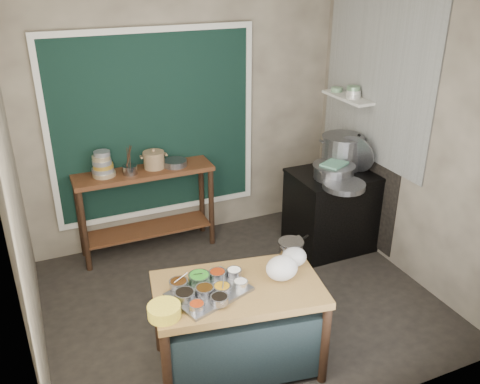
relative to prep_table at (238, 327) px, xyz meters
name	(u,v)px	position (x,y,z in m)	size (l,w,h in m)	color
floor	(241,301)	(0.35, 0.75, -0.39)	(3.50, 3.00, 0.02)	#2C2721
back_wall	(185,117)	(0.35, 2.26, 1.02)	(3.50, 0.02, 2.80)	gray
left_wall	(14,200)	(-1.41, 0.75, 1.02)	(0.02, 3.00, 2.80)	gray
right_wall	(408,137)	(2.11, 0.75, 1.02)	(0.02, 3.00, 2.80)	gray
curtain_panel	(155,126)	(0.00, 2.22, 0.98)	(2.10, 0.02, 1.90)	black
curtain_frame	(155,126)	(0.00, 2.21, 0.98)	(2.22, 0.03, 2.02)	beige
tile_panel	(376,79)	(2.09, 1.30, 1.48)	(0.02, 1.70, 1.70)	#B2B2AA
soot_patch	(359,179)	(2.09, 1.40, 0.32)	(0.01, 1.30, 1.30)	black
wall_shelf	(348,97)	(1.98, 1.60, 1.23)	(0.22, 0.70, 0.03)	beige
prep_table	(238,327)	(0.00, 0.00, 0.00)	(1.25, 0.72, 0.75)	olive
back_counter	(147,211)	(-0.20, 2.03, 0.10)	(1.45, 0.40, 0.95)	#553018
stove_block	(333,211)	(1.70, 1.30, 0.05)	(0.90, 0.68, 0.85)	black
stove_top	(336,174)	(1.70, 1.30, 0.49)	(0.92, 0.69, 0.03)	black
condiment_tray	(209,292)	(-0.23, 0.01, 0.39)	(0.54, 0.39, 0.02)	gray
condiment_bowls	(206,287)	(-0.24, 0.02, 0.43)	(0.56, 0.44, 0.06)	gray
yellow_basin	(164,311)	(-0.59, -0.12, 0.42)	(0.23, 0.23, 0.09)	yellow
saucepan	(291,248)	(0.58, 0.25, 0.43)	(0.22, 0.22, 0.12)	gray
plastic_bag_a	(282,268)	(0.34, -0.04, 0.47)	(0.25, 0.21, 0.19)	white
plastic_bag_b	(294,257)	(0.52, 0.08, 0.45)	(0.20, 0.17, 0.15)	white
bowl_stack	(103,165)	(-0.60, 2.05, 0.69)	(0.23, 0.23, 0.26)	tan
utensil_cup	(130,170)	(-0.35, 1.99, 0.62)	(0.15, 0.15, 0.09)	gray
ceramic_crock	(154,161)	(-0.07, 2.05, 0.65)	(0.24, 0.24, 0.16)	#836547
wide_bowl	(175,163)	(0.14, 2.02, 0.61)	(0.25, 0.25, 0.06)	gray
stock_pot	(342,152)	(1.84, 1.43, 0.68)	(0.46, 0.46, 0.36)	gray
pot_lid	(356,154)	(1.89, 1.25, 0.71)	(0.43, 0.43, 0.02)	gray
steamer	(334,171)	(1.60, 1.21, 0.58)	(0.45, 0.45, 0.15)	gray
green_cloth	(334,164)	(1.60, 1.21, 0.66)	(0.26, 0.20, 0.02)	#558B6A
shallow_pan	(344,185)	(1.55, 0.94, 0.53)	(0.43, 0.43, 0.06)	gray
shelf_bowl_stack	(354,93)	(1.98, 1.51, 1.30)	(0.16, 0.16, 0.13)	silver
shelf_bowl_green	(337,90)	(1.98, 1.82, 1.26)	(0.13, 0.13, 0.05)	gray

